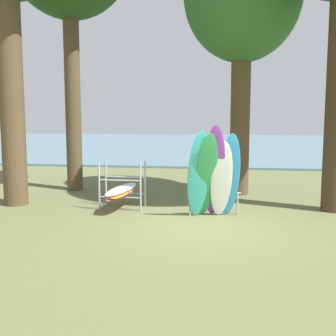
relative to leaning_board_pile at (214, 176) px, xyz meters
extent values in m
plane|color=#60663D|center=(-0.21, -0.90, -1.03)|extent=(80.00, 80.00, 0.00)
cube|color=slate|center=(-0.21, 27.38, -0.98)|extent=(80.00, 36.00, 0.10)
cylinder|color=brown|center=(-5.49, 0.75, 2.26)|extent=(0.65, 0.65, 6.59)
cylinder|color=brown|center=(0.68, 3.26, 1.46)|extent=(0.60, 0.60, 4.99)
cylinder|color=brown|center=(-4.73, 3.26, 2.28)|extent=(0.51, 0.51, 6.62)
ellipsoid|color=#38B2AD|center=(-0.36, -0.11, 0.03)|extent=(0.68, 0.74, 2.11)
ellipsoid|color=#339E56|center=(-0.17, -0.06, 0.00)|extent=(0.73, 0.92, 2.07)
ellipsoid|color=purple|center=(0.01, 0.00, 0.10)|extent=(0.62, 0.91, 2.25)
ellipsoid|color=white|center=(0.19, 0.05, -0.09)|extent=(0.64, 0.67, 1.88)
ellipsoid|color=#2D8ED1|center=(0.37, 0.10, 0.00)|extent=(0.64, 0.69, 2.05)
cylinder|color=#9EA0A5|center=(-0.57, 0.13, -0.76)|extent=(0.04, 0.04, 0.55)
cylinder|color=#9EA0A5|center=(0.58, 0.37, -0.76)|extent=(0.04, 0.04, 0.55)
cylinder|color=#9EA0A5|center=(0.01, 0.25, -0.48)|extent=(1.32, 0.32, 0.04)
cylinder|color=#9EA0A5|center=(-2.98, 0.42, -0.41)|extent=(0.05, 0.05, 1.25)
cylinder|color=#9EA0A5|center=(-1.88, 0.42, -0.41)|extent=(0.05, 0.05, 1.25)
cylinder|color=#9EA0A5|center=(-2.98, 1.02, -0.41)|extent=(0.05, 0.05, 1.25)
cylinder|color=#9EA0A5|center=(-1.88, 1.02, -0.41)|extent=(0.05, 0.05, 1.25)
cylinder|color=#9EA0A5|center=(-2.43, 0.42, -0.68)|extent=(1.10, 0.04, 0.04)
cylinder|color=#9EA0A5|center=(-2.43, 0.42, -0.23)|extent=(1.10, 0.04, 0.04)
cylinder|color=#9EA0A5|center=(-2.43, 1.02, -0.68)|extent=(1.10, 0.04, 0.04)
cylinder|color=#9EA0A5|center=(-2.43, 1.02, -0.23)|extent=(1.10, 0.04, 0.04)
ellipsoid|color=pink|center=(-2.48, 0.72, -0.63)|extent=(0.58, 2.12, 0.06)
ellipsoid|color=orange|center=(-2.45, 0.72, -0.57)|extent=(0.59, 2.12, 0.06)
ellipsoid|color=white|center=(-2.46, 0.72, -0.51)|extent=(0.65, 2.13, 0.06)
camera|label=1|loc=(0.33, -9.81, 1.39)|focal=44.09mm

